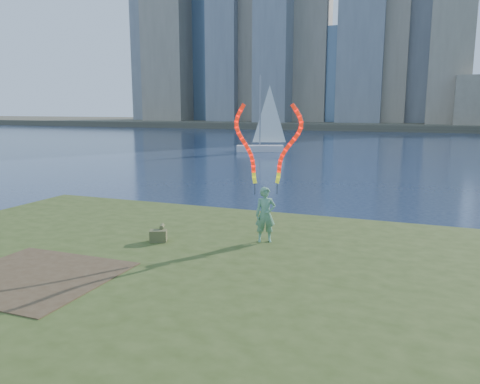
% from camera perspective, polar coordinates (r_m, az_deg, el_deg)
% --- Properties ---
extents(ground, '(320.00, 320.00, 0.00)m').
position_cam_1_polar(ground, '(12.12, -5.03, -10.16)').
color(ground, '#1B2844').
rests_on(ground, ground).
extents(grassy_knoll, '(20.00, 18.00, 0.80)m').
position_cam_1_polar(grassy_knoll, '(10.13, -10.91, -12.47)').
color(grassy_knoll, '#384719').
rests_on(grassy_knoll, ground).
extents(dirt_patch, '(3.20, 3.00, 0.02)m').
position_cam_1_polar(dirt_patch, '(10.63, -23.92, -9.39)').
color(dirt_patch, '#47331E').
rests_on(dirt_patch, grassy_knoll).
extents(far_shore, '(320.00, 40.00, 1.20)m').
position_cam_1_polar(far_shore, '(105.36, 18.55, 7.80)').
color(far_shore, '#494435').
rests_on(far_shore, ground).
extents(woman_with_ribbons, '(1.81, 0.83, 3.84)m').
position_cam_1_polar(woman_with_ribbons, '(11.90, 3.16, 0.77)').
color(woman_with_ribbons, '#17733A').
rests_on(woman_with_ribbons, grassy_knoll).
extents(canvas_bag, '(0.50, 0.57, 0.41)m').
position_cam_1_polar(canvas_bag, '(12.33, -9.90, -5.20)').
color(canvas_bag, '#4B522A').
rests_on(canvas_bag, grassy_knoll).
extents(sailboat, '(4.72, 2.95, 7.23)m').
position_cam_1_polar(sailboat, '(45.37, 2.75, 6.52)').
color(sailboat, silver).
rests_on(sailboat, ground).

